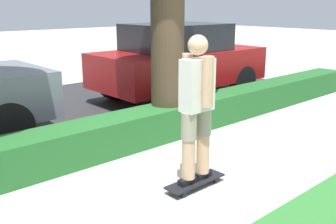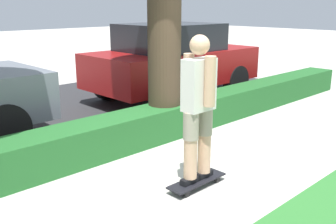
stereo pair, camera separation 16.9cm
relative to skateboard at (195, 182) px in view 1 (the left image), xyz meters
The scene contains 6 objects.
ground_plane 0.26m from the skateboard, 11.57° to the left, with size 60.00×60.00×0.00m, color #BCB7AD.
street_asphalt 4.26m from the skateboard, 86.74° to the left, with size 12.74×5.00×0.01m.
hedge_row 1.68m from the skateboard, 81.64° to the left, with size 12.74×0.60×0.52m.
skateboard is the anchor object (origin of this frame).
skater_person 0.93m from the skateboard, behind, with size 0.50×0.44×1.71m.
parked_car_middle 4.77m from the skateboard, 48.97° to the left, with size 4.02×1.97×1.71m.
Camera 1 is at (-3.36, -3.03, 2.12)m, focal length 42.00 mm.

